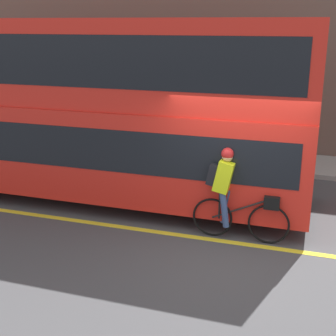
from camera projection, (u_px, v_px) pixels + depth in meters
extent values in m
plane|color=#424244|center=(234.00, 242.00, 8.21)|extent=(80.00, 80.00, 0.00)
cube|color=yellow|center=(233.00, 242.00, 8.18)|extent=(50.00, 0.14, 0.01)
cube|color=gray|center=(267.00, 162.00, 12.69)|extent=(60.00, 1.87, 0.12)
cube|color=brown|center=(278.00, 48.00, 12.80)|extent=(60.00, 0.30, 6.02)
cylinder|color=black|center=(206.00, 185.00, 9.63)|extent=(0.96, 0.30, 0.96)
cube|color=red|center=(58.00, 139.00, 10.42)|extent=(11.03, 2.57, 1.82)
cube|color=black|center=(57.00, 129.00, 10.36)|extent=(10.59, 2.59, 0.80)
cube|color=red|center=(52.00, 59.00, 9.90)|extent=(11.03, 2.46, 1.65)
cube|color=black|center=(52.00, 55.00, 9.88)|extent=(10.59, 2.48, 0.93)
torus|color=black|center=(269.00, 224.00, 8.05)|extent=(0.72, 0.04, 0.72)
torus|color=black|center=(212.00, 217.00, 8.34)|extent=(0.72, 0.04, 0.72)
cylinder|color=black|center=(241.00, 209.00, 8.13)|extent=(1.00, 0.03, 0.49)
cylinder|color=black|center=(219.00, 204.00, 8.23)|extent=(0.03, 0.03, 0.53)
cube|color=black|center=(272.00, 203.00, 7.92)|extent=(0.26, 0.16, 0.22)
cube|color=#D8EA19|center=(224.00, 176.00, 8.05)|extent=(0.37, 0.32, 0.58)
cube|color=black|center=(213.00, 174.00, 8.10)|extent=(0.21, 0.26, 0.38)
cylinder|color=#384C7A|center=(226.00, 206.00, 8.30)|extent=(0.22, 0.11, 0.65)
cylinder|color=#384C7A|center=(224.00, 210.00, 8.13)|extent=(0.20, 0.11, 0.65)
sphere|color=tan|center=(227.00, 156.00, 7.93)|extent=(0.19, 0.19, 0.19)
sphere|color=red|center=(228.00, 154.00, 7.92)|extent=(0.21, 0.21, 0.21)
cylinder|color=#515156|center=(88.00, 129.00, 13.99)|extent=(0.52, 0.52, 1.03)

